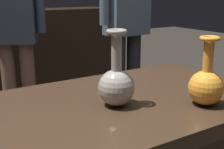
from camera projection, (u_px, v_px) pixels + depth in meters
name	position (u px, v px, depth m)	size (l,w,h in m)	color
vase_centerpiece	(116.00, 83.00, 0.98)	(0.12, 0.12, 0.25)	gray
vase_tall_behind	(206.00, 84.00, 0.99)	(0.11, 0.11, 0.22)	orange
visitor_near_right	(127.00, 12.00, 2.28)	(0.47, 0.20, 1.71)	#232328
visitor_center_back	(14.00, 23.00, 2.31)	(0.42, 0.31, 1.58)	brown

